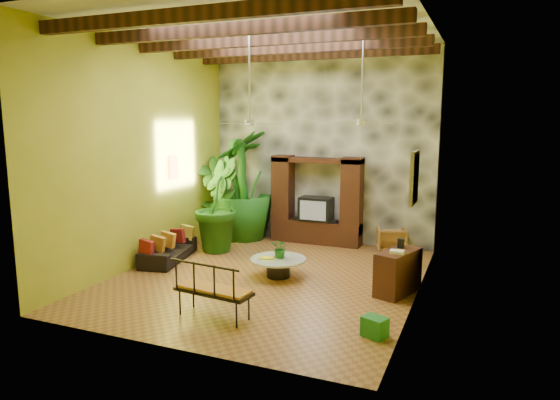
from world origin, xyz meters
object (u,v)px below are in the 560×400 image
at_px(coffee_table, 278,265).
at_px(side_console, 398,272).
at_px(entertainment_center, 316,207).
at_px(tall_plant_a, 216,198).
at_px(green_bin, 375,327).
at_px(ceiling_fan_back, 361,112).
at_px(iron_bench, 211,287).
at_px(sofa, 168,249).
at_px(tall_plant_b, 216,204).
at_px(ceiling_fan_front, 250,112).
at_px(tall_plant_c, 243,185).
at_px(wicker_armchair, 391,240).

bearing_deg(coffee_table, side_console, -1.09).
distance_m(entertainment_center, tall_plant_a, 2.73).
bearing_deg(entertainment_center, green_bin, -62.67).
height_order(ceiling_fan_back, green_bin, ceiling_fan_back).
bearing_deg(entertainment_center, iron_bench, -89.85).
height_order(sofa, coffee_table, sofa).
height_order(entertainment_center, sofa, entertainment_center).
distance_m(sofa, coffee_table, 2.84).
bearing_deg(tall_plant_b, entertainment_center, 38.22).
xyz_separation_m(tall_plant_b, green_bin, (4.72, -3.50, -1.01)).
relative_size(sofa, tall_plant_b, 0.80).
height_order(entertainment_center, iron_bench, entertainment_center).
bearing_deg(ceiling_fan_back, coffee_table, -142.30).
distance_m(sofa, green_bin, 5.75).
relative_size(ceiling_fan_front, sofa, 1.00).
height_order(ceiling_fan_front, sofa, ceiling_fan_front).
distance_m(ceiling_fan_back, tall_plant_b, 4.31).
xyz_separation_m(ceiling_fan_front, tall_plant_b, (-1.87, 1.90, -2.24)).
bearing_deg(tall_plant_a, ceiling_fan_front, -50.03).
relative_size(ceiling_fan_front, side_console, 1.79).
relative_size(tall_plant_b, tall_plant_c, 0.79).
bearing_deg(side_console, tall_plant_b, -177.70).
relative_size(entertainment_center, tall_plant_b, 1.03).
height_order(tall_plant_c, side_console, tall_plant_c).
bearing_deg(green_bin, side_console, 90.00).
height_order(ceiling_fan_back, tall_plant_c, ceiling_fan_back).
bearing_deg(green_bin, tall_plant_a, 139.58).
height_order(wicker_armchair, tall_plant_a, tall_plant_a).
relative_size(sofa, green_bin, 5.21).
height_order(ceiling_fan_back, side_console, ceiling_fan_back).
bearing_deg(green_bin, wicker_armchair, 97.33).
bearing_deg(ceiling_fan_front, green_bin, -29.18).
distance_m(sofa, side_console, 5.31).
distance_m(ceiling_fan_front, tall_plant_b, 3.48).
bearing_deg(wicker_armchair, coffee_table, 39.70).
bearing_deg(tall_plant_c, wicker_armchair, 1.20).
xyz_separation_m(ceiling_fan_back, sofa, (-4.25, -0.96, -3.13)).
distance_m(tall_plant_b, coffee_table, 2.81).
xyz_separation_m(ceiling_fan_back, tall_plant_b, (-3.67, 0.30, -2.24)).
relative_size(coffee_table, green_bin, 3.26).
relative_size(ceiling_fan_front, coffee_table, 1.60).
bearing_deg(side_console, wicker_armchair, 121.73).
distance_m(ceiling_fan_front, coffee_table, 3.21).
distance_m(ceiling_fan_front, tall_plant_c, 4.19).
relative_size(ceiling_fan_back, sofa, 1.00).
xyz_separation_m(sofa, tall_plant_a, (0.00, 2.28, 0.86)).
bearing_deg(ceiling_fan_back, entertainment_center, 129.57).
bearing_deg(entertainment_center, ceiling_fan_front, -93.24).
xyz_separation_m(entertainment_center, sofa, (-2.65, -2.89, -0.69)).
bearing_deg(ceiling_fan_front, entertainment_center, 86.76).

